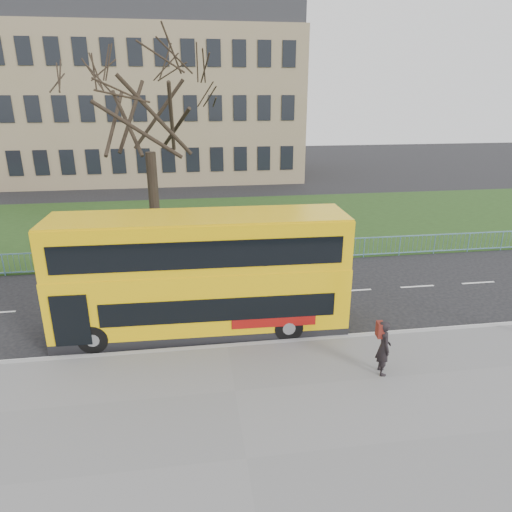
{
  "coord_description": "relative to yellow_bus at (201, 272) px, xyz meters",
  "views": [
    {
      "loc": [
        -1.01,
        -15.24,
        8.29
      ],
      "look_at": [
        1.37,
        1.0,
        2.4
      ],
      "focal_mm": 32.0,
      "sensor_mm": 36.0,
      "label": 1
    }
  ],
  "objects": [
    {
      "name": "yellow_bus",
      "position": [
        0.0,
        0.0,
        0.0
      ],
      "size": [
        10.35,
        2.72,
        4.31
      ],
      "rotation": [
        0.0,
        0.0,
        -0.02
      ],
      "color": "yellow",
      "rests_on": "ground"
    },
    {
      "name": "pavement",
      "position": [
        0.77,
        -6.63,
        -2.25
      ],
      "size": [
        80.0,
        10.5,
        0.12
      ],
      "primitive_type": "cube",
      "color": "slate",
      "rests_on": "ground"
    },
    {
      "name": "grass_verge",
      "position": [
        0.77,
        14.42,
        -2.27
      ],
      "size": [
        80.0,
        15.4,
        0.08
      ],
      "primitive_type": "cube",
      "color": "#1F3714",
      "rests_on": "ground"
    },
    {
      "name": "ground",
      "position": [
        0.77,
        0.12,
        -2.31
      ],
      "size": [
        120.0,
        120.0,
        0.0
      ],
      "primitive_type": "plane",
      "color": "black",
      "rests_on": "ground"
    },
    {
      "name": "bare_tree",
      "position": [
        -2.23,
        10.12,
        4.01
      ],
      "size": [
        8.73,
        8.73,
        12.48
      ],
      "primitive_type": null,
      "color": "black",
      "rests_on": "grass_verge"
    },
    {
      "name": "guard_railing",
      "position": [
        0.77,
        6.72,
        -1.76
      ],
      "size": [
        40.0,
        0.12,
        1.1
      ],
      "primitive_type": null,
      "color": "#6699B5",
      "rests_on": "ground"
    },
    {
      "name": "kerb",
      "position": [
        0.77,
        -1.43,
        -2.24
      ],
      "size": [
        80.0,
        0.2,
        0.14
      ],
      "primitive_type": "cube",
      "color": "gray",
      "rests_on": "ground"
    },
    {
      "name": "civic_building",
      "position": [
        -4.23,
        35.12,
        4.69
      ],
      "size": [
        30.0,
        15.0,
        14.0
      ],
      "primitive_type": "cube",
      "color": "#877755",
      "rests_on": "ground"
    },
    {
      "name": "pedestrian",
      "position": [
        5.35,
        -3.73,
        -1.31
      ],
      "size": [
        0.49,
        0.69,
        1.77
      ],
      "primitive_type": "imported",
      "rotation": [
        0.0,
        0.0,
        1.46
      ],
      "color": "black",
      "rests_on": "pavement"
    }
  ]
}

